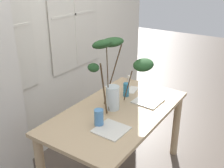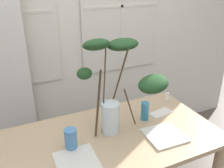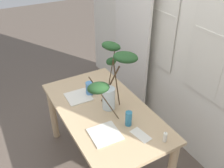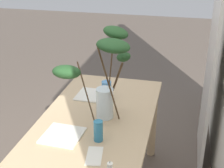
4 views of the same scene
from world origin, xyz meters
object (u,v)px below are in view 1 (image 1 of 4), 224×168
object	(u,v)px
vase_with_branches	(117,68)
plate_square_left	(111,130)
dining_table	(118,123)
plate_square_right	(148,101)
drinking_glass_blue_left	(99,118)
drinking_glass_blue_right	(126,90)
pillar_candle	(129,79)

from	to	relation	value
vase_with_branches	plate_square_left	bearing A→B (deg)	-153.12
dining_table	plate_square_right	distance (m)	0.38
drinking_glass_blue_left	drinking_glass_blue_right	bearing A→B (deg)	9.38
dining_table	pillar_candle	distance (m)	0.71
drinking_glass_blue_right	plate_square_left	distance (m)	0.67
drinking_glass_blue_right	plate_square_right	distance (m)	0.26
dining_table	drinking_glass_blue_right	xyz separation A→B (m)	(0.31, 0.09, 0.21)
plate_square_left	plate_square_right	xyz separation A→B (m)	(0.63, -0.02, 0.00)
vase_with_branches	drinking_glass_blue_left	bearing A→B (deg)	-170.49
plate_square_left	pillar_candle	xyz separation A→B (m)	(0.95, 0.39, 0.04)
drinking_glass_blue_right	plate_square_left	size ratio (longest dim) A/B	0.58
vase_with_branches	drinking_glass_blue_right	xyz separation A→B (m)	(0.25, 0.04, -0.32)
plate_square_right	pillar_candle	bearing A→B (deg)	51.96
plate_square_right	pillar_candle	xyz separation A→B (m)	(0.32, 0.41, 0.04)
plate_square_left	plate_square_right	size ratio (longest dim) A/B	0.98
plate_square_left	vase_with_branches	bearing A→B (deg)	26.88
plate_square_right	drinking_glass_blue_right	bearing A→B (deg)	91.79
plate_square_left	plate_square_right	world-z (taller)	plate_square_right
drinking_glass_blue_right	plate_square_left	xyz separation A→B (m)	(-0.63, -0.23, -0.07)
pillar_candle	dining_table	bearing A→B (deg)	-158.48
dining_table	pillar_candle	size ratio (longest dim) A/B	14.58
plate_square_right	pillar_candle	distance (m)	0.52
drinking_glass_blue_right	plate_square_right	size ratio (longest dim) A/B	0.57
vase_with_branches	pillar_candle	xyz separation A→B (m)	(0.57, 0.20, -0.35)
dining_table	vase_with_branches	bearing A→B (deg)	41.15
dining_table	plate_square_left	size ratio (longest dim) A/B	5.92
pillar_candle	drinking_glass_blue_left	bearing A→B (deg)	-164.64
pillar_candle	plate_square_right	bearing A→B (deg)	-128.04
vase_with_branches	plate_square_left	world-z (taller)	vase_with_branches
plate_square_left	drinking_glass_blue_left	bearing A→B (deg)	86.46
drinking_glass_blue_right	dining_table	bearing A→B (deg)	-163.22
plate_square_left	plate_square_right	distance (m)	0.63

